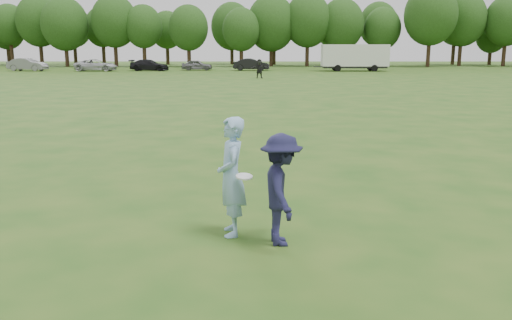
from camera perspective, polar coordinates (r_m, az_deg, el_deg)
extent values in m
plane|color=#214C15|center=(8.69, -5.66, -8.92)|extent=(200.00, 200.00, 0.00)
imported|color=#8DB4DB|center=(8.87, -2.60, -1.77)|extent=(0.57, 0.78, 1.97)
imported|color=#1B1B3C|center=(8.47, 2.67, -3.14)|extent=(0.77, 1.21, 1.77)
imported|color=black|center=(52.52, 0.36, 9.60)|extent=(1.74, 0.75, 1.81)
imported|color=slate|center=(73.09, -22.92, 9.24)|extent=(4.93, 2.29, 1.56)
imported|color=silver|center=(69.88, -16.48, 9.54)|extent=(5.15, 2.47, 1.42)
imported|color=black|center=(69.04, -11.16, 9.77)|extent=(4.91, 2.32, 1.38)
imported|color=slate|center=(69.36, -6.23, 9.90)|extent=(3.87, 1.59, 1.31)
imported|color=black|center=(68.54, -0.49, 10.01)|extent=(4.56, 1.79, 1.48)
cylinder|color=white|center=(8.58, -1.25, -1.75)|extent=(0.30, 0.30, 0.08)
cube|color=white|center=(68.17, 10.35, 10.79)|extent=(8.00, 2.50, 2.60)
cube|color=black|center=(68.21, 10.31, 9.61)|extent=(7.60, 2.30, 0.25)
cylinder|color=black|center=(66.63, 8.60, 9.53)|extent=(0.80, 0.25, 0.80)
cylinder|color=black|center=(69.10, 8.30, 9.63)|extent=(0.80, 0.25, 0.80)
cylinder|color=black|center=(67.40, 12.36, 9.42)|extent=(0.80, 0.25, 0.80)
cylinder|color=black|center=(69.85, 11.93, 9.52)|extent=(0.80, 0.25, 0.80)
cube|color=#333333|center=(67.59, 6.58, 9.75)|extent=(1.20, 0.15, 0.12)
cylinder|color=#332114|center=(94.10, -24.31, 10.25)|extent=(0.56, 0.56, 3.91)
ellipsoid|color=#1F3D14|center=(94.14, -24.54, 12.85)|extent=(5.47, 5.47, 6.29)
cylinder|color=#332114|center=(90.42, -21.66, 10.41)|extent=(0.56, 0.56, 3.83)
ellipsoid|color=#1F3D14|center=(90.48, -21.90, 13.43)|extent=(6.75, 6.75, 7.76)
cylinder|color=#332114|center=(85.93, -19.29, 10.35)|extent=(0.56, 0.56, 3.25)
ellipsoid|color=#1F3D14|center=(85.97, -19.50, 13.34)|extent=(6.76, 6.76, 7.78)
cylinder|color=#332114|center=(84.24, -14.53, 10.77)|extent=(0.56, 0.56, 3.71)
ellipsoid|color=#1F3D14|center=(84.31, -14.70, 13.95)|extent=(6.68, 6.68, 7.68)
cylinder|color=#332114|center=(82.89, -11.65, 10.80)|extent=(0.56, 0.56, 3.46)
ellipsoid|color=#1F3D14|center=(82.93, -11.77, 13.60)|extent=(5.49, 5.49, 6.31)
cylinder|color=#332114|center=(81.68, -7.06, 10.83)|extent=(0.56, 0.56, 3.14)
ellipsoid|color=#1F3D14|center=(81.70, -7.14, 13.65)|extent=(5.78, 5.78, 6.64)
cylinder|color=#332114|center=(80.82, -1.56, 10.85)|extent=(0.56, 0.56, 3.01)
ellipsoid|color=#1F3D14|center=(80.83, -1.57, 13.57)|extent=(5.46, 5.46, 6.28)
cylinder|color=#332114|center=(83.18, 1.61, 10.96)|extent=(0.56, 0.56, 3.23)
ellipsoid|color=#1F3D14|center=(83.23, 1.63, 14.20)|extent=(7.29, 7.29, 8.38)
cylinder|color=#332114|center=(83.38, 5.40, 11.10)|extent=(0.56, 0.56, 3.77)
ellipsoid|color=#1F3D14|center=(83.45, 5.47, 14.42)|extent=(6.95, 6.95, 8.00)
cylinder|color=#332114|center=(84.57, 8.89, 10.87)|extent=(0.56, 0.56, 3.33)
ellipsoid|color=#1F3D14|center=(84.62, 9.00, 13.93)|extent=(6.71, 6.71, 7.71)
cylinder|color=#332114|center=(85.95, 13.03, 10.69)|extent=(0.56, 0.56, 3.22)
ellipsoid|color=#1F3D14|center=(85.98, 13.16, 13.33)|extent=(5.54, 5.54, 6.37)
cylinder|color=#332114|center=(84.71, 17.69, 10.74)|extent=(0.56, 0.56, 4.15)
ellipsoid|color=#1F3D14|center=(84.81, 17.92, 14.32)|extent=(7.59, 7.59, 8.73)
cylinder|color=#332114|center=(89.93, 20.66, 10.52)|extent=(0.56, 0.56, 3.95)
ellipsoid|color=#1F3D14|center=(90.00, 20.90, 13.70)|extent=(7.16, 7.16, 8.24)
cylinder|color=#332114|center=(90.94, 24.64, 10.20)|extent=(0.56, 0.56, 3.90)
ellipsoid|color=#1F3D14|center=(91.01, 24.90, 13.15)|extent=(6.49, 6.49, 7.46)
cylinder|color=#332114|center=(97.77, -24.59, 10.06)|extent=(0.56, 0.56, 3.25)
ellipsoid|color=#1F3D14|center=(97.80, -24.80, 12.42)|extent=(5.68, 5.68, 6.53)
cylinder|color=#332114|center=(96.97, -18.49, 10.62)|extent=(0.56, 0.56, 3.62)
ellipsoid|color=#1F3D14|center=(97.00, -18.66, 13.14)|extent=(5.80, 5.80, 6.67)
cylinder|color=#332114|center=(92.93, -15.73, 10.75)|extent=(0.56, 0.56, 3.61)
ellipsoid|color=#1F3D14|center=(92.96, -15.88, 13.32)|extent=(5.58, 5.58, 6.42)
cylinder|color=#332114|center=(91.22, -9.28, 10.92)|extent=(0.56, 0.56, 3.29)
ellipsoid|color=#1F3D14|center=(91.24, -9.37, 13.37)|extent=(5.30, 5.30, 6.09)
cylinder|color=#332114|center=(91.58, -2.55, 11.06)|extent=(0.56, 0.56, 3.28)
ellipsoid|color=#1F3D14|center=(91.62, -2.58, 13.89)|extent=(6.78, 6.78, 7.79)
cylinder|color=#332114|center=(89.97, 1.91, 11.00)|extent=(0.56, 0.56, 3.11)
ellipsoid|color=#1F3D14|center=(89.99, 1.93, 13.43)|extent=(5.34, 5.34, 6.14)
cylinder|color=#332114|center=(92.13, 7.87, 11.04)|extent=(0.56, 0.56, 3.50)
ellipsoid|color=#1F3D14|center=(92.15, 7.94, 13.40)|extent=(4.82, 4.82, 5.54)
cylinder|color=#332114|center=(94.04, 12.61, 10.97)|extent=(0.56, 0.56, 3.80)
ellipsoid|color=#1F3D14|center=(94.09, 12.74, 13.77)|extent=(6.34, 6.34, 7.29)
cylinder|color=#332114|center=(95.65, 20.04, 10.57)|extent=(0.56, 0.56, 3.84)
ellipsoid|color=#1F3D14|center=(95.68, 20.21, 13.01)|extent=(5.09, 5.09, 5.86)
cylinder|color=#332114|center=(96.56, 23.38, 9.95)|extent=(0.56, 0.56, 2.58)
ellipsoid|color=#1F3D14|center=(96.56, 23.55, 11.93)|extent=(4.86, 4.86, 5.59)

